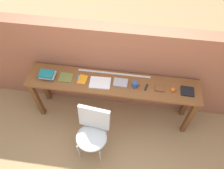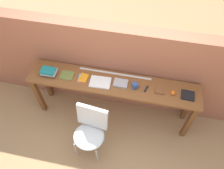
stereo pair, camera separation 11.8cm
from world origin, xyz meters
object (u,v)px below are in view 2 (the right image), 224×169
at_px(chair_white_moulded, 90,130).
at_px(book_repair_rightmost, 188,95).
at_px(sports_ball_small, 173,93).
at_px(magazine_cycling, 67,75).
at_px(mug, 135,86).
at_px(multitool_folded, 146,89).
at_px(book_stack_leftmost, 49,72).
at_px(pamphlet_pile_colourful, 83,78).
at_px(book_open_centre, 100,82).
at_px(leather_journal_brown, 160,91).

height_order(chair_white_moulded, book_repair_rightmost, book_repair_rightmost).
bearing_deg(chair_white_moulded, sports_ball_small, 29.26).
bearing_deg(magazine_cycling, sports_ball_small, 0.26).
bearing_deg(mug, multitool_folded, 1.19).
distance_m(magazine_cycling, sports_ball_small, 1.53).
xyz_separation_m(book_stack_leftmost, pamphlet_pile_colourful, (0.50, 0.01, -0.04)).
bearing_deg(sports_ball_small, mug, 179.45).
height_order(book_stack_leftmost, sports_ball_small, book_stack_leftmost).
bearing_deg(book_open_centre, leather_journal_brown, -0.97).
distance_m(book_stack_leftmost, multitool_folded, 1.43).
bearing_deg(multitool_folded, magazine_cycling, 179.24).
bearing_deg(magazine_cycling, book_repair_rightmost, 0.83).
xyz_separation_m(leather_journal_brown, book_repair_rightmost, (0.38, 0.00, -0.00)).
xyz_separation_m(book_stack_leftmost, multitool_folded, (1.43, -0.00, -0.03)).
xyz_separation_m(chair_white_moulded, book_stack_leftmost, (-0.75, 0.59, 0.40)).
distance_m(magazine_cycling, mug, 1.00).
bearing_deg(multitool_folded, pamphlet_pile_colourful, 179.10).
bearing_deg(pamphlet_pile_colourful, leather_journal_brown, -0.62).
bearing_deg(book_open_centre, pamphlet_pile_colourful, 171.58).
bearing_deg(book_repair_rightmost, chair_white_moulded, -151.85).
bearing_deg(book_stack_leftmost, multitool_folded, -0.03).
height_order(magazine_cycling, book_repair_rightmost, book_repair_rightmost).
bearing_deg(book_open_centre, magazine_cycling, 174.40).
relative_size(book_stack_leftmost, book_open_centre, 0.77).
bearing_deg(book_repair_rightmost, leather_journal_brown, -177.05).
xyz_separation_m(book_stack_leftmost, book_open_centre, (0.77, -0.02, -0.03)).
xyz_separation_m(magazine_cycling, book_repair_rightmost, (1.73, -0.01, 0.01)).
bearing_deg(chair_white_moulded, magazine_cycling, 128.63).
relative_size(pamphlet_pile_colourful, multitool_folded, 1.59).
bearing_deg(book_repair_rightmost, magazine_cycling, -177.85).
height_order(book_stack_leftmost, book_repair_rightmost, book_stack_leftmost).
distance_m(mug, leather_journal_brown, 0.35).
distance_m(pamphlet_pile_colourful, multitool_folded, 0.92).
xyz_separation_m(multitool_folded, sports_ball_small, (0.37, -0.01, 0.02)).
height_order(pamphlet_pile_colourful, book_open_centre, book_open_centre).
distance_m(chair_white_moulded, leather_journal_brown, 1.11).
relative_size(book_open_centre, sports_ball_small, 4.88).
relative_size(chair_white_moulded, sports_ball_small, 14.70).
xyz_separation_m(book_open_centre, leather_journal_brown, (0.84, 0.02, 0.00)).
xyz_separation_m(magazine_cycling, book_open_centre, (0.51, -0.03, 0.00)).
xyz_separation_m(mug, leather_journal_brown, (0.35, 0.01, -0.03)).
relative_size(magazine_cycling, pamphlet_pile_colourful, 1.11).
bearing_deg(magazine_cycling, multitool_folded, 0.39).
bearing_deg(mug, magazine_cycling, 178.92).
height_order(book_open_centre, leather_journal_brown, leather_journal_brown).
relative_size(mug, book_repair_rightmost, 0.62).
xyz_separation_m(leather_journal_brown, sports_ball_small, (0.18, -0.01, 0.02)).
relative_size(leather_journal_brown, book_repair_rightmost, 0.73).
height_order(pamphlet_pile_colourful, mug, mug).
relative_size(book_stack_leftmost, book_repair_rightmost, 1.29).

